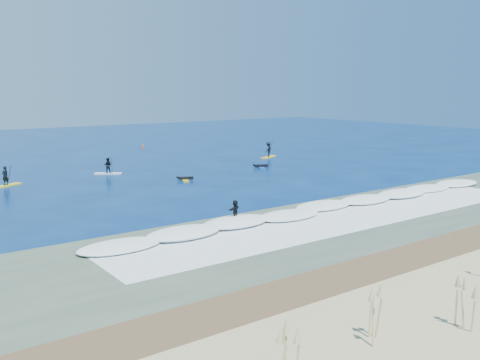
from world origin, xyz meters
TOP-DOWN VIEW (x-y plane):
  - ground at (0.00, 0.00)m, footprint 160.00×160.00m
  - wet_sand_strip at (0.00, -21.50)m, footprint 90.00×5.00m
  - shallow_water at (0.00, -14.00)m, footprint 90.00×13.00m
  - breaking_wave at (0.00, -10.00)m, footprint 40.00×6.00m
  - whitewater at (0.00, -13.00)m, footprint 34.00×5.00m
  - sup_paddler_left at (-15.55, 12.96)m, footprint 2.93×2.10m
  - sup_paddler_center at (-5.60, 14.13)m, footprint 2.57×2.09m
  - sup_paddler_right at (15.55, 14.58)m, footprint 3.15×2.08m
  - prone_paddler_near at (-1.24, 6.30)m, footprint 1.55×2.06m
  - prone_paddler_far at (9.39, 8.35)m, footprint 1.63×2.17m
  - wave_surfer at (-6.70, -9.39)m, footprint 1.89×1.23m
  - marker_buoy at (7.27, 32.72)m, footprint 0.26×0.26m

SIDE VIEW (x-z plane):
  - ground at x=0.00m, z-range 0.00..0.00m
  - wet_sand_strip at x=0.00m, z-range -0.04..0.04m
  - breaking_wave at x=0.00m, z-range -0.15..0.15m
  - whitewater at x=0.00m, z-range -0.01..0.01m
  - shallow_water at x=0.00m, z-range 0.00..0.01m
  - prone_paddler_near at x=-1.24m, z-range -0.07..0.35m
  - prone_paddler_far at x=9.39m, z-range -0.07..0.37m
  - marker_buoy at x=7.27m, z-range -0.04..0.59m
  - sup_paddler_left at x=-15.55m, z-range -0.39..1.68m
  - sup_paddler_center at x=-5.60m, z-range -0.24..1.64m
  - wave_surfer at x=-6.70m, z-range 0.10..1.44m
  - sup_paddler_right at x=15.55m, z-range -0.24..1.95m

